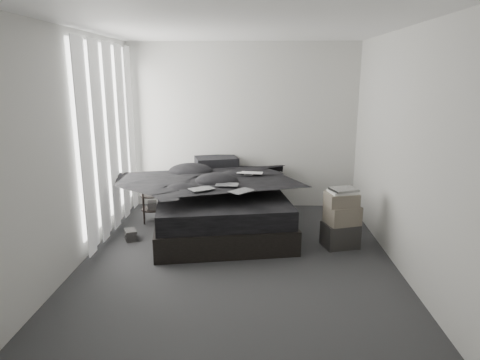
{
  "coord_description": "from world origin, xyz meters",
  "views": [
    {
      "loc": [
        0.19,
        -4.69,
        2.11
      ],
      "look_at": [
        0.0,
        0.8,
        0.75
      ],
      "focal_mm": 32.0,
      "sensor_mm": 36.0,
      "label": 1
    }
  ],
  "objects_px": {
    "bed": "(220,217)",
    "box_lower": "(340,235)",
    "laptop": "(249,168)",
    "side_stand": "(152,201)"
  },
  "relations": [
    {
      "from": "bed",
      "to": "box_lower",
      "type": "distance_m",
      "value": 1.68
    },
    {
      "from": "bed",
      "to": "laptop",
      "type": "height_order",
      "value": "laptop"
    },
    {
      "from": "bed",
      "to": "side_stand",
      "type": "xyz_separation_m",
      "value": [
        -1.02,
        0.24,
        0.15
      ]
    },
    {
      "from": "laptop",
      "to": "side_stand",
      "type": "bearing_deg",
      "value": -176.31
    },
    {
      "from": "bed",
      "to": "box_lower",
      "type": "height_order",
      "value": "bed"
    },
    {
      "from": "box_lower",
      "to": "side_stand",
      "type": "bearing_deg",
      "value": 161.4
    },
    {
      "from": "side_stand",
      "to": "box_lower",
      "type": "distance_m",
      "value": 2.73
    },
    {
      "from": "laptop",
      "to": "side_stand",
      "type": "distance_m",
      "value": 1.52
    },
    {
      "from": "laptop",
      "to": "box_lower",
      "type": "bearing_deg",
      "value": -24.51
    },
    {
      "from": "laptop",
      "to": "side_stand",
      "type": "relative_size",
      "value": 0.6
    }
  ]
}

